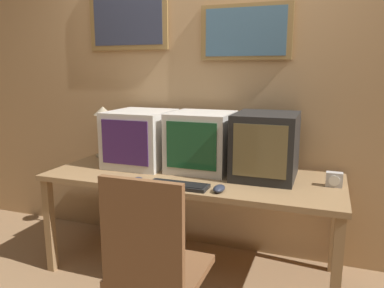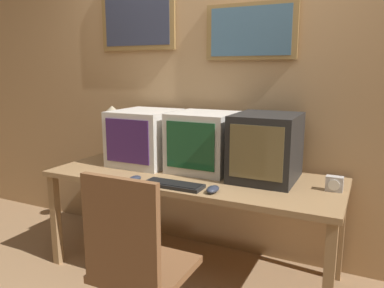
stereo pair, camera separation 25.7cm
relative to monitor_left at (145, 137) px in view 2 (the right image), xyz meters
name	(u,v)px [view 2 (the right image)]	position (x,y,z in m)	size (l,w,h in m)	color
wall_back	(218,88)	(0.46, 0.34, 0.37)	(8.00, 0.08, 2.60)	tan
desk	(192,184)	(0.47, -0.13, -0.27)	(2.03, 0.79, 0.73)	#99754C
monitor_left	(145,137)	(0.00, 0.00, 0.00)	(0.44, 0.49, 0.42)	beige
monitor_center	(203,142)	(0.48, 0.01, 0.00)	(0.43, 0.43, 0.42)	beige
monitor_right	(266,147)	(0.95, -0.01, 0.01)	(0.41, 0.48, 0.44)	black
keyboard_main	(174,185)	(0.48, -0.43, -0.20)	(0.38, 0.14, 0.03)	black
mouse_near_keyboard	(213,189)	(0.75, -0.43, -0.19)	(0.07, 0.12, 0.04)	#282D3D
mouse_far_corner	(135,179)	(0.20, -0.44, -0.19)	(0.06, 0.12, 0.04)	#282D3D
desk_clock	(334,184)	(1.40, -0.08, -0.16)	(0.10, 0.06, 0.09)	#B7B2AD
desk_lamp	(112,118)	(-0.42, 0.15, 0.10)	(0.16, 0.16, 0.42)	tan
office_chair	(139,280)	(0.59, -1.00, -0.51)	(0.46, 0.46, 0.99)	black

